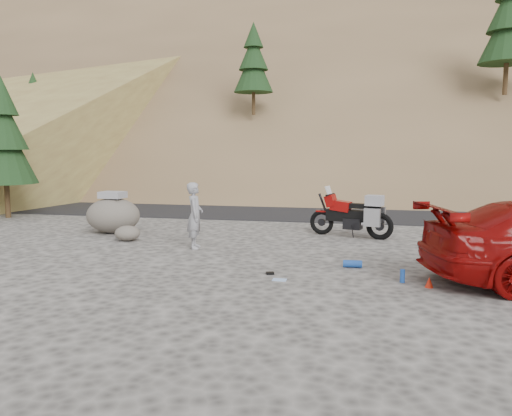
% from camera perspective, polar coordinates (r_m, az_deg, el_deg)
% --- Properties ---
extents(ground, '(140.00, 140.00, 0.00)m').
position_cam_1_polar(ground, '(11.45, 4.24, -5.67)').
color(ground, '#43413E').
rests_on(ground, ground).
extents(road, '(120.00, 7.00, 0.05)m').
position_cam_1_polar(road, '(20.29, 7.75, -0.29)').
color(road, black).
rests_on(road, ground).
extents(hillside, '(120.00, 73.00, 46.72)m').
position_cam_1_polar(hillside, '(52.69, 10.69, 16.02)').
color(hillside, brown).
rests_on(hillside, ground).
extents(conifer_verge, '(2.20, 2.20, 5.04)m').
position_cam_1_polar(conifer_verge, '(19.99, -26.87, 7.25)').
color(conifer_verge, '#362513').
rests_on(conifer_verge, ground).
extents(motorcycle, '(2.37, 1.08, 1.44)m').
position_cam_1_polar(motorcycle, '(14.20, 11.17, -0.85)').
color(motorcycle, black).
rests_on(motorcycle, ground).
extents(man, '(0.52, 0.67, 1.65)m').
position_cam_1_polar(man, '(12.59, -6.94, -4.57)').
color(man, '#95949A').
rests_on(man, ground).
extents(boulder, '(1.90, 1.74, 1.21)m').
position_cam_1_polar(boulder, '(15.28, -16.00, -0.77)').
color(boulder, '#5E5850').
rests_on(boulder, ground).
extents(small_rock, '(0.69, 0.62, 0.41)m').
position_cam_1_polar(small_rock, '(13.90, -14.49, -2.80)').
color(small_rock, '#5E5850').
rests_on(small_rock, ground).
extents(gear_blue_mat, '(0.40, 0.18, 0.15)m').
position_cam_1_polar(gear_blue_mat, '(10.66, 10.97, -6.28)').
color(gear_blue_mat, '#1A46A0').
rests_on(gear_blue_mat, ground).
extents(gear_bottle, '(0.11, 0.11, 0.25)m').
position_cam_1_polar(gear_bottle, '(9.70, 16.39, -7.46)').
color(gear_bottle, '#1A46A0').
rests_on(gear_bottle, ground).
extents(gear_funnel, '(0.20, 0.20, 0.19)m').
position_cam_1_polar(gear_funnel, '(9.51, 19.19, -8.01)').
color(gear_funnel, red).
rests_on(gear_funnel, ground).
extents(gear_glove_a, '(0.18, 0.16, 0.04)m').
position_cam_1_polar(gear_glove_a, '(9.93, 1.61, -7.46)').
color(gear_glove_a, black).
rests_on(gear_glove_a, ground).
extents(gear_blue_cloth, '(0.26, 0.19, 0.01)m').
position_cam_1_polar(gear_blue_cloth, '(9.52, 2.70, -8.20)').
color(gear_blue_cloth, '#98B8EB').
rests_on(gear_blue_cloth, ground).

